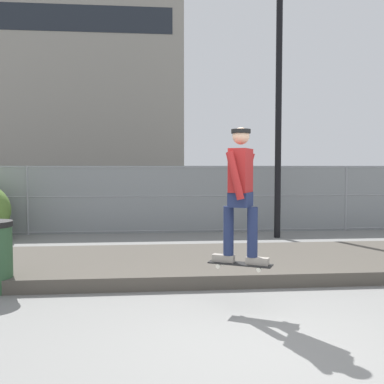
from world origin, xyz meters
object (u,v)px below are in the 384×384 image
(skateboard, at_px, (240,264))
(skater, at_px, (241,187))
(street_lamp, at_px, (279,74))
(parked_car_near, at_px, (62,198))
(parked_car_mid, at_px, (270,196))

(skateboard, bearing_deg, skater, 90.90)
(street_lamp, bearing_deg, parked_car_near, 151.56)
(parked_car_mid, bearing_deg, parked_car_near, -177.99)
(skater, xyz_separation_m, street_lamp, (2.10, 5.52, 2.60))
(street_lamp, height_order, parked_car_mid, street_lamp)
(street_lamp, distance_m, parked_car_mid, 4.92)
(street_lamp, xyz_separation_m, parked_car_near, (-6.10, 3.31, -3.32))
(skater, bearing_deg, skateboard, -89.10)
(street_lamp, bearing_deg, skateboard, -110.84)
(skateboard, height_order, parked_car_near, parked_car_near)
(skater, relative_size, parked_car_mid, 0.38)
(parked_car_near, bearing_deg, skater, -65.63)
(skateboard, relative_size, skater, 0.47)
(parked_car_near, bearing_deg, parked_car_mid, 2.01)
(street_lamp, bearing_deg, parked_car_mid, 77.47)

